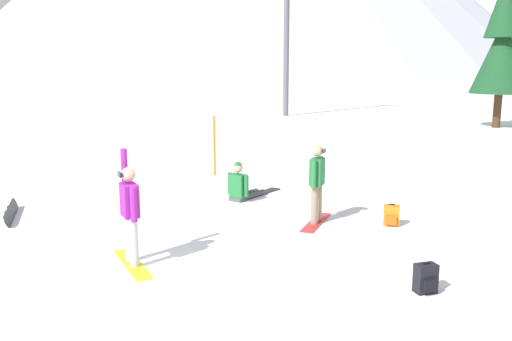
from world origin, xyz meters
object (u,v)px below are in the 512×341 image
(snowboarder_foreground, at_px, (130,212))
(snowboarder_background, at_px, (242,186))
(pine_tree_leaning, at_px, (503,42))
(loose_snowboard_near_right, at_px, (11,212))
(trail_marker_pole, at_px, (214,146))
(backpack_black, at_px, (426,279))
(ski_lift_tower, at_px, (287,9))
(snowboarder_midground, at_px, (317,183))
(backpack_orange, at_px, (391,216))

(snowboarder_foreground, xyz_separation_m, snowboarder_background, (-0.29, 4.84, -0.57))
(pine_tree_leaning, bearing_deg, snowboarder_foreground, -101.63)
(loose_snowboard_near_right, height_order, trail_marker_pole, trail_marker_pole)
(snowboarder_foreground, xyz_separation_m, backpack_black, (4.69, 0.89, -0.70))
(ski_lift_tower, bearing_deg, snowboarder_midground, -66.70)
(backpack_orange, relative_size, trail_marker_pole, 0.26)
(ski_lift_tower, bearing_deg, trail_marker_pole, -74.63)
(snowboarder_midground, xyz_separation_m, ski_lift_tower, (-9.53, 22.12, 5.74))
(snowboarder_midground, relative_size, ski_lift_tower, 0.14)
(snowboarder_foreground, distance_m, snowboarder_background, 4.88)
(snowboarder_midground, relative_size, trail_marker_pole, 0.93)
(trail_marker_pole, xyz_separation_m, pine_tree_leaning, (7.38, 17.21, 3.51))
(snowboarder_foreground, distance_m, backpack_black, 4.82)
(snowboarder_midground, bearing_deg, backpack_black, -46.34)
(backpack_orange, height_order, pine_tree_leaning, pine_tree_leaning)
(loose_snowboard_near_right, height_order, ski_lift_tower, ski_lift_tower)
(snowboarder_midground, xyz_separation_m, pine_tree_leaning, (2.97, 20.71, 3.54))
(snowboarder_foreground, bearing_deg, ski_lift_tower, 106.19)
(snowboarder_midground, height_order, backpack_orange, snowboarder_midground)
(snowboarder_background, distance_m, ski_lift_tower, 23.02)
(ski_lift_tower, bearing_deg, backpack_black, -63.94)
(backpack_black, height_order, backpack_orange, same)
(snowboarder_background, bearing_deg, loose_snowboard_near_right, -137.40)
(loose_snowboard_near_right, relative_size, trail_marker_pole, 0.81)
(snowboarder_background, distance_m, loose_snowboard_near_right, 5.34)
(loose_snowboard_near_right, bearing_deg, pine_tree_leaning, 68.25)
(snowboarder_background, relative_size, pine_tree_leaning, 0.22)
(snowboarder_midground, bearing_deg, snowboarder_foreground, -119.14)
(snowboarder_midground, bearing_deg, pine_tree_leaning, 81.83)
(snowboarder_foreground, xyz_separation_m, trail_marker_pole, (-2.37, 7.16, -0.01))
(snowboarder_midground, xyz_separation_m, snowboarder_background, (-2.33, 1.17, -0.54))
(backpack_orange, bearing_deg, pine_tree_leaning, 85.83)
(snowboarder_midground, bearing_deg, ski_lift_tower, 113.30)
(snowboarder_midground, xyz_separation_m, loose_snowboard_near_right, (-6.26, -2.44, -0.75))
(snowboarder_foreground, relative_size, backpack_black, 4.14)
(loose_snowboard_near_right, distance_m, backpack_orange, 8.29)
(backpack_black, height_order, pine_tree_leaning, pine_tree_leaning)
(snowboarder_background, relative_size, ski_lift_tower, 0.15)
(trail_marker_pole, bearing_deg, snowboarder_background, -48.25)
(backpack_black, bearing_deg, ski_lift_tower, 116.06)
(snowboarder_foreground, height_order, trail_marker_pole, snowboarder_foreground)
(backpack_orange, xyz_separation_m, pine_tree_leaning, (1.48, 20.25, 4.20))
(snowboarder_foreground, height_order, backpack_black, snowboarder_foreground)
(backpack_orange, bearing_deg, loose_snowboard_near_right, -159.46)
(trail_marker_pole, xyz_separation_m, ski_lift_tower, (-5.12, 18.62, 5.71))
(snowboarder_midground, relative_size, loose_snowboard_near_right, 1.15)
(backpack_orange, bearing_deg, snowboarder_background, 169.52)
(backpack_orange, bearing_deg, backpack_black, -70.49)
(loose_snowboard_near_right, distance_m, ski_lift_tower, 25.61)
(snowboarder_background, distance_m, pine_tree_leaning, 20.65)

